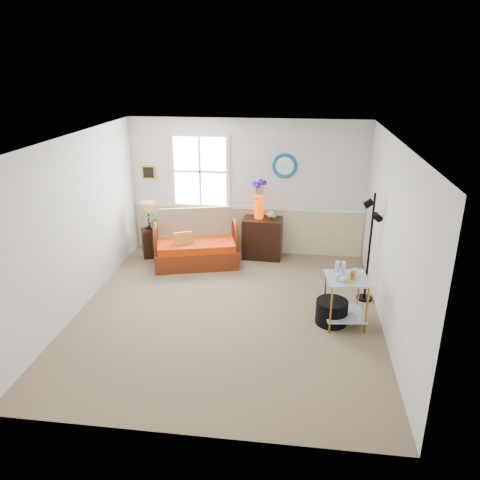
# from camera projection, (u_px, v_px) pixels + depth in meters

# --- Properties ---
(floor) EXTENTS (4.50, 5.00, 0.01)m
(floor) POSITION_uv_depth(u_px,v_px,m) (228.00, 313.00, 7.06)
(floor) COLOR #7C6E59
(floor) RESTS_ON ground
(ceiling) EXTENTS (4.50, 5.00, 0.01)m
(ceiling) POSITION_uv_depth(u_px,v_px,m) (226.00, 139.00, 6.13)
(ceiling) COLOR white
(ceiling) RESTS_ON walls
(walls) EXTENTS (4.51, 5.01, 2.60)m
(walls) POSITION_uv_depth(u_px,v_px,m) (227.00, 232.00, 6.60)
(walls) COLOR silver
(walls) RESTS_ON floor
(wainscot) EXTENTS (4.46, 0.02, 0.90)m
(wainscot) POSITION_uv_depth(u_px,v_px,m) (247.00, 230.00, 9.20)
(wainscot) COLOR #C4B98F
(wainscot) RESTS_ON walls
(chair_rail) EXTENTS (4.46, 0.04, 0.06)m
(chair_rail) POSITION_uv_depth(u_px,v_px,m) (247.00, 207.00, 9.02)
(chair_rail) COLOR silver
(chair_rail) RESTS_ON walls
(window) EXTENTS (1.14, 0.06, 1.44)m
(window) POSITION_uv_depth(u_px,v_px,m) (200.00, 171.00, 8.89)
(window) COLOR white
(window) RESTS_ON walls
(picture) EXTENTS (0.28, 0.03, 0.28)m
(picture) POSITION_uv_depth(u_px,v_px,m) (149.00, 172.00, 9.04)
(picture) COLOR #B57E25
(picture) RESTS_ON walls
(mirror) EXTENTS (0.47, 0.07, 0.47)m
(mirror) POSITION_uv_depth(u_px,v_px,m) (285.00, 166.00, 8.65)
(mirror) COLOR #1580AD
(mirror) RESTS_ON walls
(loveseat) EXTENTS (1.68, 1.22, 0.99)m
(loveseat) POSITION_uv_depth(u_px,v_px,m) (196.00, 239.00, 8.61)
(loveseat) COLOR maroon
(loveseat) RESTS_ON floor
(throw_pillow) EXTENTS (0.35, 0.24, 0.35)m
(throw_pillow) POSITION_uv_depth(u_px,v_px,m) (183.00, 242.00, 8.48)
(throw_pillow) COLOR #BF5918
(throw_pillow) RESTS_ON loveseat
(lamp_stand) EXTENTS (0.41, 0.41, 0.55)m
(lamp_stand) POSITION_uv_depth(u_px,v_px,m) (151.00, 243.00, 9.03)
(lamp_stand) COLOR black
(lamp_stand) RESTS_ON floor
(table_lamp) EXTENTS (0.39, 0.39, 0.54)m
(table_lamp) POSITION_uv_depth(u_px,v_px,m) (148.00, 216.00, 8.85)
(table_lamp) COLOR #B47028
(table_lamp) RESTS_ON lamp_stand
(potted_plant) EXTENTS (0.49, 0.51, 0.30)m
(potted_plant) POSITION_uv_depth(u_px,v_px,m) (156.00, 221.00, 8.92)
(potted_plant) COLOR #49792D
(potted_plant) RESTS_ON lamp_stand
(cabinet) EXTENTS (0.75, 0.50, 0.78)m
(cabinet) POSITION_uv_depth(u_px,v_px,m) (262.00, 238.00, 8.96)
(cabinet) COLOR black
(cabinet) RESTS_ON floor
(flower_vase) EXTENTS (0.24, 0.24, 0.73)m
(flower_vase) POSITION_uv_depth(u_px,v_px,m) (259.00, 199.00, 8.72)
(flower_vase) COLOR #ED3D00
(flower_vase) RESTS_ON cabinet
(side_table) EXTENTS (0.65, 0.65, 0.74)m
(side_table) POSITION_uv_depth(u_px,v_px,m) (345.00, 301.00, 6.63)
(side_table) COLOR olive
(side_table) RESTS_ON floor
(tabletop_items) EXTENTS (0.38, 0.38, 0.21)m
(tabletop_items) POSITION_uv_depth(u_px,v_px,m) (346.00, 271.00, 6.45)
(tabletop_items) COLOR silver
(tabletop_items) RESTS_ON side_table
(floor_lamp) EXTENTS (0.28, 0.28, 1.75)m
(floor_lamp) POSITION_uv_depth(u_px,v_px,m) (369.00, 248.00, 7.17)
(floor_lamp) COLOR black
(floor_lamp) RESTS_ON floor
(ottoman) EXTENTS (0.60, 0.60, 0.35)m
(ottoman) POSITION_uv_depth(u_px,v_px,m) (332.00, 312.00, 6.74)
(ottoman) COLOR black
(ottoman) RESTS_ON floor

